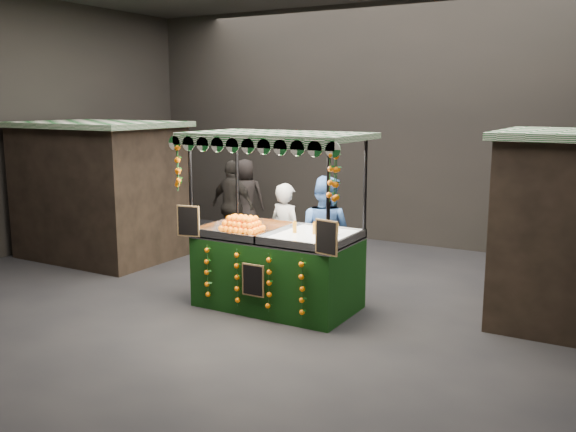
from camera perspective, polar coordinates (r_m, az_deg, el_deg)
The scene contains 10 objects.
ground at distance 9.38m, azimuth -1.89°, elevation -8.14°, with size 12.00×12.00×0.00m, color black.
market_hall at distance 8.90m, azimuth -2.03°, elevation 12.97°, with size 12.10×10.10×5.05m.
neighbour_stall_left at distance 12.60m, azimuth -16.69°, elevation 2.33°, with size 3.00×2.20×2.60m.
juice_stall at distance 9.09m, azimuth -1.03°, elevation -3.55°, with size 2.63×1.55×2.55m.
vendor_grey at distance 10.12m, azimuth -0.19°, elevation -1.77°, with size 0.70×0.55×1.70m.
vendor_blue at distance 9.77m, azimuth 3.33°, elevation -1.75°, with size 0.92×0.72×1.86m.
shopper_0 at distance 13.67m, azimuth -10.88°, elevation 1.69°, with size 0.82×0.68×1.91m.
shopper_2 at distance 12.68m, azimuth -5.03°, elevation 0.96°, with size 1.11×0.56×1.82m.
shopper_3 at distance 11.97m, azimuth 23.23°, elevation -0.82°, with size 0.96×1.22×1.66m.
shopper_4 at distance 14.00m, azimuth -3.92°, elevation 1.68°, with size 1.01×0.91×1.73m.
Camera 1 is at (4.71, -7.55, 2.98)m, focal length 39.16 mm.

